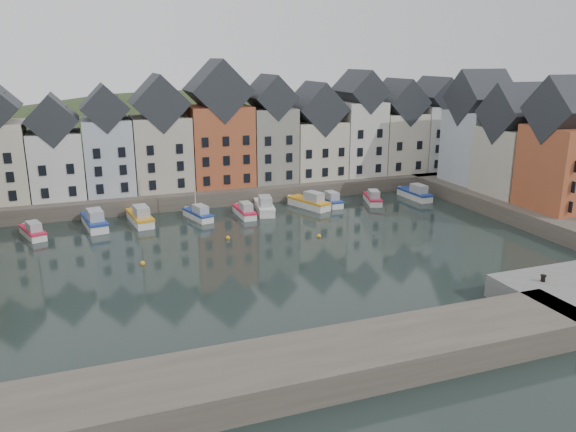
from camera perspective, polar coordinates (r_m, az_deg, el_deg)
ground at (r=58.07m, az=-0.34°, el=-4.26°), size 260.00×260.00×0.00m
far_quay at (r=85.50m, az=-7.19°, el=2.92°), size 90.00×16.00×2.00m
right_quay at (r=79.92m, az=24.67°, el=0.66°), size 14.00×54.00×2.00m
near_wall at (r=35.93m, az=-3.54°, el=-16.09°), size 50.00×6.00×2.00m
hillside at (r=115.30m, az=-9.83°, el=-3.58°), size 153.60×70.40×64.00m
far_terrace at (r=82.95m, az=-4.88°, el=8.12°), size 72.37×8.16×17.78m
right_terrace at (r=81.34m, az=22.32°, el=6.87°), size 8.30×24.25×16.36m
mooring_buoys at (r=61.72m, az=-5.52°, el=-2.95°), size 20.50×5.50×0.50m
boat_a at (r=70.76m, az=-24.48°, el=-1.47°), size 3.39×5.80×2.13m
boat_b at (r=71.79m, az=-19.04°, el=-0.52°), size 3.12×7.24×2.69m
boat_c at (r=71.98m, az=-14.77°, el=-0.14°), size 2.94×7.08×2.64m
boat_d at (r=72.37m, az=-9.09°, el=0.21°), size 3.16×5.87×10.73m
boat_e at (r=73.04m, az=-4.42°, el=0.47°), size 1.84×5.67×2.17m
boat_f at (r=74.68m, az=-2.40°, el=0.95°), size 3.29×7.01×2.59m
boat_g at (r=76.89m, az=2.23°, el=1.39°), size 4.38×7.00×2.57m
boat_h at (r=78.62m, az=4.26°, el=1.60°), size 1.92×5.81×2.22m
boat_i at (r=80.32m, az=8.61°, el=1.76°), size 3.34×5.92×2.17m
boat_j at (r=83.87m, az=12.81°, el=2.21°), size 2.25×6.55×2.49m
mooring_bollard at (r=51.42m, az=24.50°, el=-5.75°), size 0.48×0.48×0.56m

